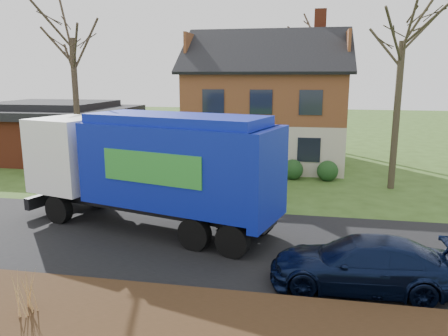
# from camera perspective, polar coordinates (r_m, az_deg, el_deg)

# --- Properties ---
(ground) EXTENTS (120.00, 120.00, 0.00)m
(ground) POSITION_cam_1_polar(r_m,az_deg,el_deg) (14.86, -7.42, -9.36)
(ground) COLOR #2F4818
(ground) RESTS_ON ground
(road) EXTENTS (80.00, 7.00, 0.02)m
(road) POSITION_cam_1_polar(r_m,az_deg,el_deg) (14.86, -7.42, -9.32)
(road) COLOR black
(road) RESTS_ON ground
(mulch_verge) EXTENTS (80.00, 3.50, 0.30)m
(mulch_verge) POSITION_cam_1_polar(r_m,az_deg,el_deg) (10.40, -16.98, -18.82)
(mulch_verge) COLOR black
(mulch_verge) RESTS_ON ground
(main_house) EXTENTS (12.95, 8.95, 9.26)m
(main_house) POSITION_cam_1_polar(r_m,az_deg,el_deg) (27.23, 4.58, 9.12)
(main_house) COLOR beige
(main_house) RESTS_ON ground
(ranch_house) EXTENTS (9.80, 8.20, 3.70)m
(ranch_house) POSITION_cam_1_polar(r_m,az_deg,el_deg) (31.06, -21.36, 4.58)
(ranch_house) COLOR maroon
(ranch_house) RESTS_ON ground
(garbage_truck) EXTENTS (9.94, 5.05, 4.12)m
(garbage_truck) POSITION_cam_1_polar(r_m,az_deg,el_deg) (15.40, -9.35, 0.56)
(garbage_truck) COLOR black
(garbage_truck) RESTS_ON ground
(silver_sedan) EXTENTS (4.31, 2.41, 1.35)m
(silver_sedan) POSITION_cam_1_polar(r_m,az_deg,el_deg) (20.70, -16.82, -1.68)
(silver_sedan) COLOR #B4B6BC
(silver_sedan) RESTS_ON ground
(navy_wagon) EXTENTS (4.65, 1.91, 1.35)m
(navy_wagon) POSITION_cam_1_polar(r_m,az_deg,el_deg) (11.95, 17.52, -11.83)
(navy_wagon) COLOR black
(navy_wagon) RESTS_ON ground
(tree_front_west) EXTENTS (3.37, 3.37, 10.01)m
(tree_front_west) POSITION_cam_1_polar(r_m,az_deg,el_deg) (23.84, -19.46, 18.26)
(tree_front_west) COLOR #382C21
(tree_front_west) RESTS_ON ground
(tree_front_east) EXTENTS (3.56, 3.56, 9.89)m
(tree_front_east) POSITION_cam_1_polar(r_m,az_deg,el_deg) (22.32, 22.54, 17.97)
(tree_front_east) COLOR #3C3424
(tree_front_east) RESTS_ON ground
(tree_back) EXTENTS (3.66, 3.66, 11.60)m
(tree_back) POSITION_cam_1_polar(r_m,az_deg,el_deg) (34.10, 12.43, 18.97)
(tree_back) COLOR #47362A
(tree_back) RESTS_ON ground
(grass_clump_mid) EXTENTS (0.36, 0.30, 1.01)m
(grass_clump_mid) POSITION_cam_1_polar(r_m,az_deg,el_deg) (10.76, -24.68, -14.37)
(grass_clump_mid) COLOR tan
(grass_clump_mid) RESTS_ON mulch_verge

